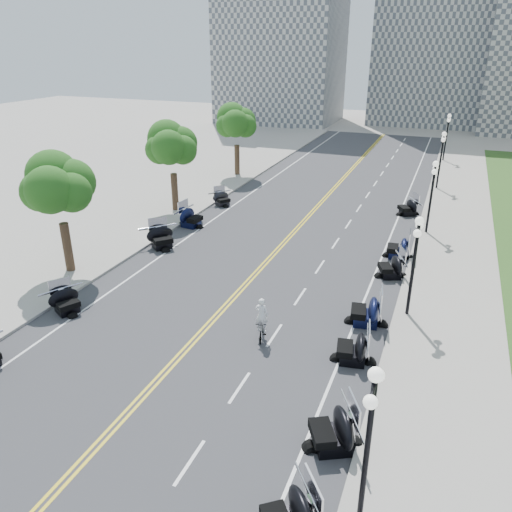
% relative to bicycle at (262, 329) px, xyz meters
% --- Properties ---
extents(ground, '(160.00, 160.00, 0.00)m').
position_rel_bicycle_xyz_m(ground, '(-2.73, 0.42, -0.49)').
color(ground, gray).
extents(road, '(16.00, 90.00, 0.01)m').
position_rel_bicycle_xyz_m(road, '(-2.73, 10.42, -0.48)').
color(road, '#333335').
rests_on(road, ground).
extents(centerline_yellow_a, '(0.12, 90.00, 0.00)m').
position_rel_bicycle_xyz_m(centerline_yellow_a, '(-2.85, 10.42, -0.47)').
color(centerline_yellow_a, yellow).
rests_on(centerline_yellow_a, road).
extents(centerline_yellow_b, '(0.12, 90.00, 0.00)m').
position_rel_bicycle_xyz_m(centerline_yellow_b, '(-2.61, 10.42, -0.47)').
color(centerline_yellow_b, yellow).
rests_on(centerline_yellow_b, road).
extents(edge_line_north, '(0.12, 90.00, 0.00)m').
position_rel_bicycle_xyz_m(edge_line_north, '(3.67, 10.42, -0.47)').
color(edge_line_north, white).
rests_on(edge_line_north, road).
extents(edge_line_south, '(0.12, 90.00, 0.00)m').
position_rel_bicycle_xyz_m(edge_line_south, '(-9.13, 10.42, -0.47)').
color(edge_line_south, white).
rests_on(edge_line_south, road).
extents(lane_dash_4, '(0.12, 2.00, 0.00)m').
position_rel_bicycle_xyz_m(lane_dash_4, '(0.47, -7.58, -0.47)').
color(lane_dash_4, white).
rests_on(lane_dash_4, road).
extents(lane_dash_5, '(0.12, 2.00, 0.00)m').
position_rel_bicycle_xyz_m(lane_dash_5, '(0.47, -3.58, -0.47)').
color(lane_dash_5, white).
rests_on(lane_dash_5, road).
extents(lane_dash_6, '(0.12, 2.00, 0.00)m').
position_rel_bicycle_xyz_m(lane_dash_6, '(0.47, 0.42, -0.47)').
color(lane_dash_6, white).
rests_on(lane_dash_6, road).
extents(lane_dash_7, '(0.12, 2.00, 0.00)m').
position_rel_bicycle_xyz_m(lane_dash_7, '(0.47, 4.42, -0.47)').
color(lane_dash_7, white).
rests_on(lane_dash_7, road).
extents(lane_dash_8, '(0.12, 2.00, 0.00)m').
position_rel_bicycle_xyz_m(lane_dash_8, '(0.47, 8.42, -0.47)').
color(lane_dash_8, white).
rests_on(lane_dash_8, road).
extents(lane_dash_9, '(0.12, 2.00, 0.00)m').
position_rel_bicycle_xyz_m(lane_dash_9, '(0.47, 12.42, -0.47)').
color(lane_dash_9, white).
rests_on(lane_dash_9, road).
extents(lane_dash_10, '(0.12, 2.00, 0.00)m').
position_rel_bicycle_xyz_m(lane_dash_10, '(0.47, 16.42, -0.47)').
color(lane_dash_10, white).
rests_on(lane_dash_10, road).
extents(lane_dash_11, '(0.12, 2.00, 0.00)m').
position_rel_bicycle_xyz_m(lane_dash_11, '(0.47, 20.42, -0.47)').
color(lane_dash_11, white).
rests_on(lane_dash_11, road).
extents(lane_dash_12, '(0.12, 2.00, 0.00)m').
position_rel_bicycle_xyz_m(lane_dash_12, '(0.47, 24.42, -0.47)').
color(lane_dash_12, white).
rests_on(lane_dash_12, road).
extents(lane_dash_13, '(0.12, 2.00, 0.00)m').
position_rel_bicycle_xyz_m(lane_dash_13, '(0.47, 28.42, -0.47)').
color(lane_dash_13, white).
rests_on(lane_dash_13, road).
extents(lane_dash_14, '(0.12, 2.00, 0.00)m').
position_rel_bicycle_xyz_m(lane_dash_14, '(0.47, 32.42, -0.47)').
color(lane_dash_14, white).
rests_on(lane_dash_14, road).
extents(lane_dash_15, '(0.12, 2.00, 0.00)m').
position_rel_bicycle_xyz_m(lane_dash_15, '(0.47, 36.42, -0.47)').
color(lane_dash_15, white).
rests_on(lane_dash_15, road).
extents(lane_dash_16, '(0.12, 2.00, 0.00)m').
position_rel_bicycle_xyz_m(lane_dash_16, '(0.47, 40.42, -0.47)').
color(lane_dash_16, white).
rests_on(lane_dash_16, road).
extents(lane_dash_17, '(0.12, 2.00, 0.00)m').
position_rel_bicycle_xyz_m(lane_dash_17, '(0.47, 44.42, -0.47)').
color(lane_dash_17, white).
rests_on(lane_dash_17, road).
extents(lane_dash_18, '(0.12, 2.00, 0.00)m').
position_rel_bicycle_xyz_m(lane_dash_18, '(0.47, 48.42, -0.47)').
color(lane_dash_18, white).
rests_on(lane_dash_18, road).
extents(lane_dash_19, '(0.12, 2.00, 0.00)m').
position_rel_bicycle_xyz_m(lane_dash_19, '(0.47, 52.42, -0.47)').
color(lane_dash_19, white).
rests_on(lane_dash_19, road).
extents(sidewalk_north, '(5.00, 90.00, 0.15)m').
position_rel_bicycle_xyz_m(sidewalk_north, '(7.77, 10.42, -0.41)').
color(sidewalk_north, '#9E9991').
rests_on(sidewalk_north, ground).
extents(sidewalk_south, '(5.00, 90.00, 0.15)m').
position_rel_bicycle_xyz_m(sidewalk_south, '(-13.23, 10.42, -0.41)').
color(sidewalk_south, '#9E9991').
rests_on(sidewalk_south, ground).
extents(distant_block_a, '(18.00, 14.00, 26.00)m').
position_rel_bicycle_xyz_m(distant_block_a, '(-20.73, 62.42, 12.51)').
color(distant_block_a, gray).
rests_on(distant_block_a, ground).
extents(distant_block_b, '(16.00, 12.00, 30.00)m').
position_rel_bicycle_xyz_m(distant_block_b, '(1.27, 68.42, 14.51)').
color(distant_block_b, gray).
rests_on(distant_block_b, ground).
extents(street_lamp_1, '(0.50, 1.20, 4.90)m').
position_rel_bicycle_xyz_m(street_lamp_1, '(5.87, -7.58, 2.11)').
color(street_lamp_1, black).
rests_on(street_lamp_1, sidewalk_north).
extents(street_lamp_2, '(0.50, 1.20, 4.90)m').
position_rel_bicycle_xyz_m(street_lamp_2, '(5.87, 4.42, 2.11)').
color(street_lamp_2, black).
rests_on(street_lamp_2, sidewalk_north).
extents(street_lamp_3, '(0.50, 1.20, 4.90)m').
position_rel_bicycle_xyz_m(street_lamp_3, '(5.87, 16.42, 2.11)').
color(street_lamp_3, black).
rests_on(street_lamp_3, sidewalk_north).
extents(street_lamp_4, '(0.50, 1.20, 4.90)m').
position_rel_bicycle_xyz_m(street_lamp_4, '(5.87, 28.42, 2.11)').
color(street_lamp_4, black).
rests_on(street_lamp_4, sidewalk_north).
extents(street_lamp_5, '(0.50, 1.20, 4.90)m').
position_rel_bicycle_xyz_m(street_lamp_5, '(5.87, 40.42, 2.11)').
color(street_lamp_5, black).
rests_on(street_lamp_5, sidewalk_north).
extents(tree_2, '(4.80, 4.80, 9.20)m').
position_rel_bicycle_xyz_m(tree_2, '(-12.73, 2.42, 4.26)').
color(tree_2, '#235619').
rests_on(tree_2, sidewalk_south).
extents(tree_3, '(4.80, 4.80, 9.20)m').
position_rel_bicycle_xyz_m(tree_3, '(-12.73, 14.42, 4.26)').
color(tree_3, '#235619').
rests_on(tree_3, sidewalk_south).
extents(tree_4, '(4.80, 4.80, 9.20)m').
position_rel_bicycle_xyz_m(tree_4, '(-12.73, 26.42, 4.26)').
color(tree_4, '#235619').
rests_on(tree_4, sidewalk_south).
extents(motorcycle_n_4, '(2.99, 2.99, 1.54)m').
position_rel_bicycle_xyz_m(motorcycle_n_4, '(4.51, -5.25, 0.29)').
color(motorcycle_n_4, black).
rests_on(motorcycle_n_4, road).
extents(motorcycle_n_5, '(2.37, 2.37, 1.43)m').
position_rel_bicycle_xyz_m(motorcycle_n_5, '(4.15, -0.25, 0.23)').
color(motorcycle_n_5, black).
rests_on(motorcycle_n_5, road).
extents(motorcycle_n_6, '(2.50, 2.50, 1.53)m').
position_rel_bicycle_xyz_m(motorcycle_n_6, '(4.11, 2.97, 0.28)').
color(motorcycle_n_6, black).
rests_on(motorcycle_n_6, road).
extents(motorcycle_n_7, '(2.62, 2.62, 1.40)m').
position_rel_bicycle_xyz_m(motorcycle_n_7, '(4.51, 8.58, 0.21)').
color(motorcycle_n_7, black).
rests_on(motorcycle_n_7, road).
extents(motorcycle_n_8, '(2.21, 2.21, 1.44)m').
position_rel_bicycle_xyz_m(motorcycle_n_8, '(4.55, 11.54, 0.24)').
color(motorcycle_n_8, black).
rests_on(motorcycle_n_8, road).
extents(motorcycle_n_10, '(2.67, 2.67, 1.36)m').
position_rel_bicycle_xyz_m(motorcycle_n_10, '(4.21, 20.15, 0.19)').
color(motorcycle_n_10, black).
rests_on(motorcycle_n_10, road).
extents(motorcycle_s_5, '(2.56, 2.56, 1.32)m').
position_rel_bicycle_xyz_m(motorcycle_s_5, '(-9.74, -1.36, 0.18)').
color(motorcycle_s_5, black).
rests_on(motorcycle_s_5, road).
extents(motorcycle_s_7, '(3.08, 3.08, 1.53)m').
position_rel_bicycle_xyz_m(motorcycle_s_7, '(-9.80, 7.56, 0.28)').
color(motorcycle_s_7, black).
rests_on(motorcycle_s_7, road).
extents(motorcycle_s_8, '(2.34, 2.34, 1.50)m').
position_rel_bicycle_xyz_m(motorcycle_s_8, '(-9.96, 11.78, 0.27)').
color(motorcycle_s_8, black).
rests_on(motorcycle_s_8, road).
extents(motorcycle_s_9, '(2.48, 2.48, 1.24)m').
position_rel_bicycle_xyz_m(motorcycle_s_9, '(-9.99, 17.12, 0.13)').
color(motorcycle_s_9, black).
rests_on(motorcycle_s_9, road).
extents(bicycle, '(0.87, 1.68, 0.97)m').
position_rel_bicycle_xyz_m(bicycle, '(0.00, 0.00, 0.00)').
color(bicycle, '#A51414').
rests_on(bicycle, road).
extents(cyclist_rider, '(0.61, 0.40, 1.67)m').
position_rel_bicycle_xyz_m(cyclist_rider, '(0.00, 0.00, 1.32)').
color(cyclist_rider, beige).
rests_on(cyclist_rider, bicycle).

